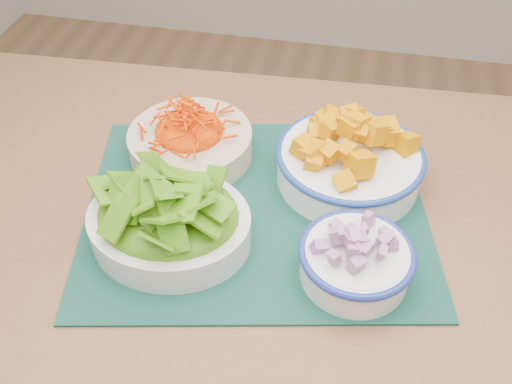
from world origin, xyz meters
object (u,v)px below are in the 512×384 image
at_px(table, 270,282).
at_px(placemat, 256,208).
at_px(squash_bowl, 351,154).
at_px(onion_bowl, 356,257).
at_px(lettuce_bowl, 168,216).
at_px(carrot_bowl, 190,136).

xyz_separation_m(table, placemat, (-0.03, 0.06, 0.10)).
relative_size(placemat, squash_bowl, 2.15).
bearing_deg(onion_bowl, squash_bowl, 97.82).
bearing_deg(squash_bowl, lettuce_bowl, -142.39).
bearing_deg(lettuce_bowl, placemat, 41.13).
xyz_separation_m(table, squash_bowl, (0.09, 0.14, 0.15)).
height_order(table, onion_bowl, onion_bowl).
relative_size(table, carrot_bowl, 6.40).
xyz_separation_m(carrot_bowl, squash_bowl, (0.25, -0.01, 0.01)).
height_order(table, placemat, placemat).
distance_m(table, squash_bowl, 0.23).
bearing_deg(onion_bowl, placemat, 147.33).
distance_m(table, lettuce_bowl, 0.20).
xyz_separation_m(table, onion_bowl, (0.12, -0.04, 0.13)).
relative_size(carrot_bowl, squash_bowl, 0.89).
bearing_deg(lettuce_bowl, onion_bowl, -1.46).
distance_m(placemat, squash_bowl, 0.16).
height_order(carrot_bowl, lettuce_bowl, lettuce_bowl).
bearing_deg(placemat, carrot_bowl, 130.62).
bearing_deg(table, placemat, 117.35).
height_order(placemat, squash_bowl, squash_bowl).
relative_size(squash_bowl, lettuce_bowl, 1.01).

